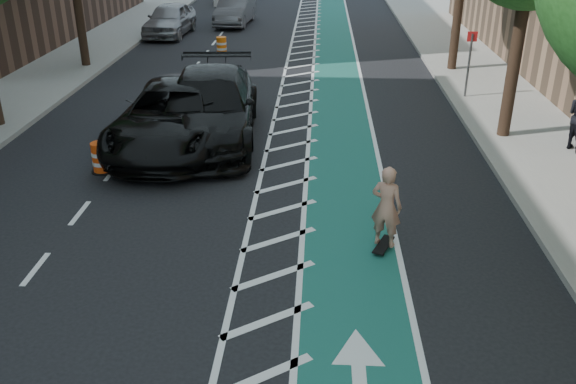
# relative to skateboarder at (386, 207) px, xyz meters

# --- Properties ---
(ground) EXTENTS (120.00, 120.00, 0.00)m
(ground) POSITION_rel_skateboarder_xyz_m (-3.70, -1.16, -0.98)
(ground) COLOR black
(ground) RESTS_ON ground
(bike_lane) EXTENTS (2.00, 90.00, 0.01)m
(bike_lane) POSITION_rel_skateboarder_xyz_m (-0.70, 8.84, -0.98)
(bike_lane) COLOR #195A4D
(bike_lane) RESTS_ON ground
(buffer_strip) EXTENTS (1.40, 90.00, 0.01)m
(buffer_strip) POSITION_rel_skateboarder_xyz_m (-2.20, 8.84, -0.98)
(buffer_strip) COLOR silver
(buffer_strip) RESTS_ON ground
(sidewalk_right) EXTENTS (5.00, 90.00, 0.15)m
(sidewalk_right) POSITION_rel_skateboarder_xyz_m (5.80, 8.84, -0.91)
(sidewalk_right) COLOR gray
(sidewalk_right) RESTS_ON ground
(curb_right) EXTENTS (0.12, 90.00, 0.16)m
(curb_right) POSITION_rel_skateboarder_xyz_m (3.35, 8.84, -0.90)
(curb_right) COLOR gray
(curb_right) RESTS_ON ground
(curb_left) EXTENTS (0.12, 90.00, 0.16)m
(curb_left) POSITION_rel_skateboarder_xyz_m (-10.75, 8.84, -0.90)
(curb_left) COLOR gray
(curb_left) RESTS_ON ground
(sign_post) EXTENTS (0.35, 0.08, 2.47)m
(sign_post) POSITION_rel_skateboarder_xyz_m (3.90, 10.84, 0.37)
(sign_post) COLOR #4C4C4C
(sign_post) RESTS_ON ground
(skateboard) EXTENTS (0.54, 0.84, 0.11)m
(skateboard) POSITION_rel_skateboarder_xyz_m (0.00, 0.00, -0.89)
(skateboard) COLOR black
(skateboard) RESTS_ON ground
(skateboarder) EXTENTS (0.75, 0.63, 1.74)m
(skateboarder) POSITION_rel_skateboarder_xyz_m (0.00, 0.00, 0.00)
(skateboarder) COLOR tan
(skateboarder) RESTS_ON skateboard
(suv_near) EXTENTS (3.09, 6.58, 1.82)m
(suv_near) POSITION_rel_skateboarder_xyz_m (-5.59, 5.69, -0.07)
(suv_near) COLOR black
(suv_near) RESTS_ON ground
(suv_far) EXTENTS (3.28, 7.04, 1.99)m
(suv_far) POSITION_rel_skateboarder_xyz_m (-4.70, 6.34, 0.01)
(suv_far) COLOR black
(suv_far) RESTS_ON ground
(car_silver) EXTENTS (2.27, 5.12, 1.71)m
(car_silver) POSITION_rel_skateboarder_xyz_m (-9.58, 22.30, -0.13)
(car_silver) COLOR #98979C
(car_silver) RESTS_ON ground
(car_grey) EXTENTS (2.01, 4.99, 1.61)m
(car_grey) POSITION_rel_skateboarder_xyz_m (-6.50, 25.74, -0.18)
(car_grey) COLOR #56555A
(car_grey) RESTS_ON ground
(barrel_a) EXTENTS (0.60, 0.60, 0.82)m
(barrel_a) POSITION_rel_skateboarder_xyz_m (-7.15, 3.66, -0.59)
(barrel_a) COLOR #E4430C
(barrel_a) RESTS_ON ground
(barrel_b) EXTENTS (0.63, 0.63, 0.86)m
(barrel_b) POSITION_rel_skateboarder_xyz_m (-5.50, 8.34, -0.57)
(barrel_b) COLOR #DA560B
(barrel_b) RESTS_ON ground
(barrel_c) EXTENTS (0.60, 0.60, 0.82)m
(barrel_c) POSITION_rel_skateboarder_xyz_m (-6.10, 17.84, -0.60)
(barrel_c) COLOR orange
(barrel_c) RESTS_ON ground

